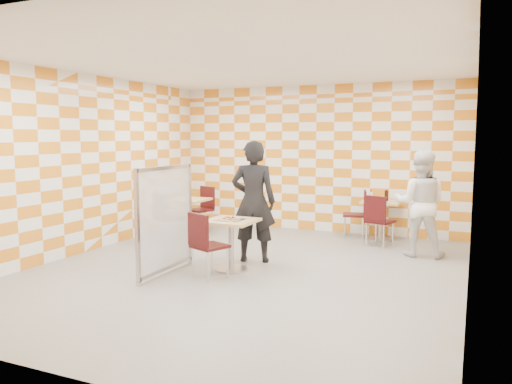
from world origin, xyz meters
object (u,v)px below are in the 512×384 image
(man_dark, at_px, (254,201))
(man_white, at_px, (420,203))
(chair_empty_far, at_px, (204,205))
(soda_bottle, at_px, (386,195))
(chair_empty_near, at_px, (165,214))
(main_table, at_px, (231,236))
(partition, at_px, (166,219))
(sport_bottle, at_px, (371,195))
(chair_second_side, at_px, (359,210))
(second_table, at_px, (381,213))
(chair_second_front, at_px, (378,217))
(empty_table, at_px, (189,211))
(chair_main_front, at_px, (205,241))

(man_dark, height_order, man_white, man_dark)
(man_dark, bearing_deg, chair_empty_far, -59.82)
(soda_bottle, bearing_deg, chair_empty_near, -152.22)
(main_table, relative_size, partition, 0.48)
(chair_empty_far, bearing_deg, sport_bottle, 10.50)
(chair_empty_near, height_order, partition, partition)
(chair_empty_far, bearing_deg, chair_second_side, 10.69)
(second_table, bearing_deg, soda_bottle, 22.93)
(chair_second_front, bearing_deg, chair_empty_near, -161.10)
(man_white, height_order, sport_bottle, man_white)
(main_table, relative_size, chair_empty_far, 0.81)
(empty_table, distance_m, soda_bottle, 3.80)
(partition, distance_m, man_dark, 1.44)
(main_table, bearing_deg, chair_second_front, 54.96)
(chair_second_front, xyz_separation_m, chair_empty_near, (-3.62, -1.24, 0.00))
(man_dark, relative_size, soda_bottle, 8.26)
(sport_bottle, relative_size, soda_bottle, 0.87)
(soda_bottle, bearing_deg, main_table, -119.11)
(chair_main_front, relative_size, chair_second_side, 1.00)
(chair_empty_near, bearing_deg, sport_bottle, 29.91)
(empty_table, bearing_deg, sport_bottle, 20.84)
(chair_empty_near, bearing_deg, chair_main_front, -43.95)
(second_table, bearing_deg, chair_empty_near, -152.11)
(sport_bottle, height_order, soda_bottle, soda_bottle)
(sport_bottle, bearing_deg, soda_bottle, -2.16)
(chair_main_front, distance_m, soda_bottle, 4.12)
(sport_bottle, bearing_deg, second_table, -12.91)
(empty_table, relative_size, chair_main_front, 0.81)
(chair_second_front, xyz_separation_m, man_dark, (-1.60, -1.79, 0.41))
(empty_table, bearing_deg, man_dark, -32.50)
(partition, height_order, sport_bottle, partition)
(empty_table, relative_size, man_dark, 0.39)
(partition, bearing_deg, chair_empty_far, 110.16)
(empty_table, height_order, chair_second_side, chair_second_side)
(chair_empty_far, bearing_deg, second_table, 9.16)
(chair_main_front, bearing_deg, empty_table, 125.60)
(second_table, distance_m, soda_bottle, 0.36)
(main_table, height_order, sport_bottle, sport_bottle)
(chair_second_front, relative_size, man_white, 0.53)
(chair_second_side, relative_size, sport_bottle, 4.62)
(main_table, xyz_separation_m, chair_empty_far, (-1.88, 2.49, 0.04))
(second_table, height_order, soda_bottle, soda_bottle)
(sport_bottle, bearing_deg, man_white, -46.78)
(main_table, relative_size, man_white, 0.43)
(second_table, xyz_separation_m, partition, (-2.41, -3.60, 0.28))
(chair_second_front, bearing_deg, soda_bottle, 87.20)
(chair_second_front, xyz_separation_m, chair_empty_far, (-3.57, 0.08, 0.00))
(main_table, xyz_separation_m, man_dark, (0.09, 0.62, 0.44))
(partition, xyz_separation_m, man_white, (3.20, 2.58, 0.08))
(chair_empty_near, bearing_deg, chair_empty_far, 87.90)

